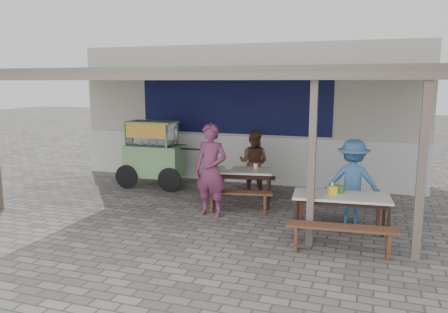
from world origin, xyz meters
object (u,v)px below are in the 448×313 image
bench_right_street (341,233)px  bench_right_wall (339,208)px  donation_box (338,189)px  vendor_cart (154,151)px  bench_left_street (238,197)px  patron_street_side (211,170)px  patron_wall_side (254,162)px  tissue_box (332,190)px  bench_left_wall (245,182)px  condiment_bowl (229,167)px  table_right (341,200)px  condiment_jar (256,166)px  patron_right_table (353,182)px  table_left (242,173)px

bench_right_street → bench_right_wall: bearing=90.0°
donation_box → vendor_cart: bearing=155.0°
bench_left_street → bench_right_street: 2.54m
patron_street_side → bench_right_street: bearing=-18.6°
bench_left_street → bench_right_street: same height
patron_wall_side → tissue_box: patron_wall_side is taller
bench_left_street → tissue_box: (1.85, -0.80, 0.49)m
bench_left_wall → patron_street_side: (-0.20, -1.65, 0.57)m
bench_left_street → tissue_box: tissue_box is taller
bench_left_street → bench_left_wall: bearing=90.0°
bench_right_street → condiment_bowl: bearing=133.2°
table_right → bench_right_wall: (-0.07, 0.67, -0.33)m
bench_left_street → bench_right_wall: 1.94m
patron_wall_side → condiment_jar: patron_wall_side is taller
patron_right_table → tissue_box: size_ratio=11.35×
patron_street_side → patron_wall_side: 2.00m
table_left → vendor_cart: vendor_cart is taller
table_right → condiment_jar: bearing=132.3°
patron_street_side → condiment_bowl: size_ratio=8.99×
bench_right_wall → condiment_bowl: size_ratio=8.26×
patron_street_side → tissue_box: bearing=-5.5°
bench_right_wall → bench_right_street: bearing=-90.0°
bench_right_street → tissue_box: 0.87m
table_left → condiment_jar: (0.23, 0.23, 0.13)m
table_left → bench_right_street: (2.19, -2.16, -0.33)m
tissue_box → donation_box: (0.08, 0.14, -0.01)m
patron_right_table → patron_wall_side: bearing=-35.8°
patron_street_side → donation_box: 2.41m
tissue_box → bench_right_wall: bearing=82.6°
patron_street_side → donation_box: (2.39, -0.34, -0.09)m
patron_street_side → bench_left_street: bearing=41.2°
bench_left_wall → table_right: bearing=-54.3°
table_left → patron_street_side: bearing=-119.0°
tissue_box → donation_box: 0.17m
bench_left_street → patron_wall_side: 1.70m
bench_left_street → condiment_bowl: bearing=110.5°
patron_street_side → condiment_jar: patron_street_side is taller
bench_left_wall → patron_wall_side: size_ratio=0.94×
condiment_jar → table_left: bearing=-134.4°
bench_left_wall → donation_box: bearing=-53.0°
bench_right_street → condiment_jar: size_ratio=16.73×
patron_wall_side → patron_right_table: size_ratio=0.95×
bench_left_street → patron_right_table: patron_right_table is taller
table_right → patron_street_side: 2.51m
condiment_jar → condiment_bowl: (-0.52, -0.21, -0.02)m
bench_left_wall → patron_street_side: patron_street_side is taller
bench_right_street → tissue_box: tissue_box is taller
vendor_cart → condiment_bowl: vendor_cart is taller
table_right → donation_box: bearing=106.8°
condiment_bowl → table_left: bearing=-3.6°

